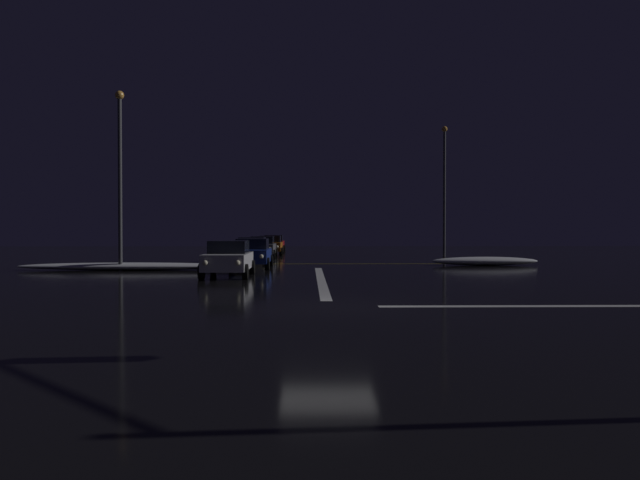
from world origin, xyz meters
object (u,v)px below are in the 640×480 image
(sedan_white, at_px, (228,258))
(sedan_gray, at_px, (262,247))
(sedan_blue, at_px, (252,253))
(sedan_silver, at_px, (252,249))
(streetlamp_right_far, at_px, (444,182))
(sedan_orange, at_px, (271,245))
(streetlamp_left_near, at_px, (120,167))
(sedan_red, at_px, (274,243))

(sedan_white, relative_size, sedan_gray, 1.00)
(sedan_blue, distance_m, sedan_silver, 6.46)
(sedan_gray, height_order, streetlamp_right_far, streetlamp_right_far)
(sedan_orange, xyz_separation_m, streetlamp_left_near, (-6.28, -19.50, 4.37))
(sedan_silver, bearing_deg, sedan_red, 88.80)
(streetlamp_right_far, bearing_deg, streetlamp_left_near, -141.10)
(sedan_gray, height_order, streetlamp_left_near, streetlamp_left_near)
(sedan_white, distance_m, sedan_silver, 12.23)
(sedan_blue, xyz_separation_m, sedan_orange, (-0.12, 17.58, 0.00))
(sedan_gray, bearing_deg, streetlamp_right_far, 7.46)
(sedan_white, relative_size, streetlamp_right_far, 0.43)
(sedan_silver, bearing_deg, sedan_gray, 87.94)
(sedan_white, height_order, sedan_silver, same)
(sedan_white, distance_m, sedan_gray, 18.07)
(sedan_blue, distance_m, sedan_gray, 12.28)
(sedan_white, bearing_deg, streetlamp_left_near, 146.63)
(sedan_orange, relative_size, streetlamp_right_far, 0.43)
(sedan_white, distance_m, streetlamp_left_near, 8.30)
(sedan_silver, bearing_deg, sedan_blue, -84.66)
(sedan_blue, xyz_separation_m, streetlamp_right_far, (13.43, 14.08, 4.90))
(sedan_silver, distance_m, streetlamp_left_near, 11.07)
(sedan_silver, xyz_separation_m, streetlamp_left_near, (-5.80, -8.35, 4.37))
(sedan_gray, xyz_separation_m, streetlamp_right_far, (13.82, 1.81, 4.90))
(sedan_red, bearing_deg, sedan_white, -90.53)
(sedan_silver, height_order, streetlamp_left_near, streetlamp_left_near)
(streetlamp_left_near, bearing_deg, streetlamp_right_far, 38.90)
(sedan_red, bearing_deg, sedan_gray, -90.77)
(sedan_white, xyz_separation_m, streetlamp_right_far, (13.94, 19.88, 4.90))
(sedan_gray, bearing_deg, sedan_white, -90.37)
(sedan_silver, bearing_deg, streetlamp_left_near, -124.79)
(sedan_gray, distance_m, sedan_orange, 5.32)
(sedan_silver, relative_size, sedan_gray, 1.00)
(sedan_white, xyz_separation_m, sedan_gray, (0.12, 18.07, 0.00))
(sedan_red, height_order, streetlamp_right_far, streetlamp_right_far)
(sedan_orange, bearing_deg, sedan_gray, -92.91)
(sedan_blue, distance_m, sedan_red, 24.11)
(streetlamp_right_far, bearing_deg, sedan_silver, -151.40)
(sedan_silver, relative_size, streetlamp_right_far, 0.43)
(sedan_silver, relative_size, streetlamp_left_near, 0.48)
(sedan_white, bearing_deg, sedan_blue, 85.01)
(sedan_white, distance_m, sedan_blue, 5.82)
(sedan_silver, bearing_deg, streetlamp_right_far, 28.60)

